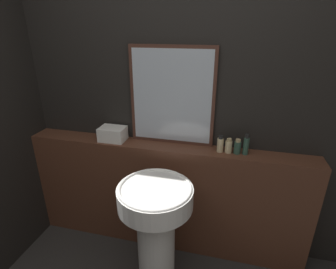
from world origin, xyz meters
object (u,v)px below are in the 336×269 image
pedestal_sink (156,225)px  body_wash_bottle (246,145)px  shampoo_bottle (220,144)px  towel_stack (113,134)px  lotion_bottle (237,147)px  conditioner_bottle (229,146)px  mirror (172,97)px

pedestal_sink → body_wash_bottle: body_wash_bottle is taller
shampoo_bottle → towel_stack: bearing=-180.0°
lotion_bottle → body_wash_bottle: (0.06, 0.00, 0.02)m
conditioner_bottle → body_wash_bottle: bearing=-0.0°
pedestal_sink → shampoo_bottle: size_ratio=6.77×
towel_stack → shampoo_bottle: bearing=0.0°
mirror → conditioner_bottle: bearing=-10.1°
mirror → pedestal_sink: bearing=-88.4°
mirror → body_wash_bottle: mirror is taller
conditioner_bottle → body_wash_bottle: body_wash_bottle is taller
conditioner_bottle → lotion_bottle: bearing=-0.0°
body_wash_bottle → shampoo_bottle: bearing=180.0°
mirror → towel_stack: (-0.48, -0.08, -0.32)m
mirror → towel_stack: size_ratio=3.60×
pedestal_sink → lotion_bottle: 0.81m
mirror → shampoo_bottle: size_ratio=5.82×
towel_stack → body_wash_bottle: bearing=-0.0°
shampoo_bottle → lotion_bottle: size_ratio=1.14×
towel_stack → lotion_bottle: size_ratio=1.84×
mirror → lotion_bottle: size_ratio=6.63×
pedestal_sink → shampoo_bottle: bearing=49.9°
pedestal_sink → lotion_bottle: bearing=41.7°
shampoo_bottle → lotion_bottle: (0.13, -0.00, -0.01)m
mirror → body_wash_bottle: size_ratio=4.75×
mirror → shampoo_bottle: (0.39, -0.08, -0.32)m
shampoo_bottle → conditioner_bottle: (0.06, 0.00, -0.01)m
lotion_bottle → towel_stack: bearing=180.0°
body_wash_bottle → pedestal_sink: bearing=-141.4°
conditioner_bottle → lotion_bottle: lotion_bottle is taller
pedestal_sink → lotion_bottle: lotion_bottle is taller
mirror → conditioner_bottle: 0.57m
towel_stack → lotion_bottle: bearing=-0.0°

